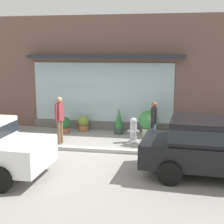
# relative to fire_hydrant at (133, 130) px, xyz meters

# --- Properties ---
(ground_plane) EXTENTS (60.00, 60.00, 0.00)m
(ground_plane) POSITION_rel_fire_hydrant_xyz_m (-1.44, -1.19, -0.46)
(ground_plane) COLOR gray
(curb_strip) EXTENTS (14.00, 0.24, 0.12)m
(curb_strip) POSITION_rel_fire_hydrant_xyz_m (-1.44, -1.39, -0.40)
(curb_strip) COLOR #B2B2AD
(curb_strip) RESTS_ON ground_plane
(storefront) EXTENTS (14.00, 0.81, 4.85)m
(storefront) POSITION_rel_fire_hydrant_xyz_m (-1.45, 2.00, 1.92)
(storefront) COLOR brown
(storefront) RESTS_ON ground_plane
(fire_hydrant) EXTENTS (0.43, 0.41, 0.94)m
(fire_hydrant) POSITION_rel_fire_hydrant_xyz_m (0.00, 0.00, 0.00)
(fire_hydrant) COLOR #B2B2B7
(fire_hydrant) RESTS_ON ground_plane
(pedestrian_with_handbag) EXTENTS (0.22, 0.65, 1.58)m
(pedestrian_with_handbag) POSITION_rel_fire_hydrant_xyz_m (0.76, -0.15, 0.45)
(pedestrian_with_handbag) COLOR #475675
(pedestrian_with_handbag) RESTS_ON ground_plane
(pedestrian_passerby) EXTENTS (0.28, 0.45, 1.75)m
(pedestrian_passerby) POSITION_rel_fire_hydrant_xyz_m (-2.63, -0.70, 0.57)
(pedestrian_passerby) COLOR brown
(pedestrian_passerby) RESTS_ON ground_plane
(parked_car_black) EXTENTS (4.50, 2.28, 1.58)m
(parked_car_black) POSITION_rel_fire_hydrant_xyz_m (2.70, -2.99, 0.44)
(parked_car_black) COLOR black
(parked_car_black) RESTS_ON ground_plane
(potted_plant_low_front) EXTENTS (0.78, 0.78, 1.04)m
(potted_plant_low_front) POSITION_rel_fire_hydrant_xyz_m (0.49, 1.00, 0.12)
(potted_plant_low_front) COLOR #B7B2A3
(potted_plant_low_front) RESTS_ON ground_plane
(potted_plant_doorstep) EXTENTS (0.37, 0.37, 1.09)m
(potted_plant_doorstep) POSITION_rel_fire_hydrant_xyz_m (-0.73, 1.13, 0.06)
(potted_plant_doorstep) COLOR #33473D
(potted_plant_doorstep) RESTS_ON ground_plane
(potted_plant_near_hydrant) EXTENTS (0.48, 0.48, 0.66)m
(potted_plant_near_hydrant) POSITION_rel_fire_hydrant_xyz_m (-2.30, 1.36, -0.12)
(potted_plant_near_hydrant) COLOR #9E6042
(potted_plant_near_hydrant) RESTS_ON ground_plane
(potted_plant_window_left) EXTENTS (0.35, 0.35, 0.61)m
(potted_plant_window_left) POSITION_rel_fire_hydrant_xyz_m (1.65, 1.18, -0.12)
(potted_plant_window_left) COLOR #4C4C51
(potted_plant_window_left) RESTS_ON ground_plane
(potted_plant_trailing_edge) EXTENTS (0.53, 0.53, 0.67)m
(potted_plant_trailing_edge) POSITION_rel_fire_hydrant_xyz_m (-3.00, 0.92, -0.11)
(potted_plant_trailing_edge) COLOR #9E6042
(potted_plant_trailing_edge) RESTS_ON ground_plane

